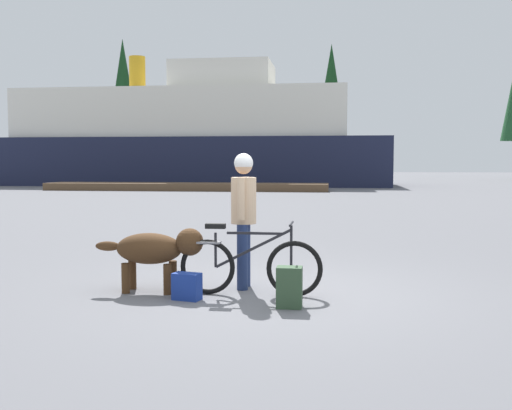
# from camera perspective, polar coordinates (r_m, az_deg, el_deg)

# --- Properties ---
(ground_plane) EXTENTS (160.00, 160.00, 0.00)m
(ground_plane) POSITION_cam_1_polar(r_m,az_deg,el_deg) (7.37, 1.41, -8.47)
(ground_plane) COLOR slate
(bicycle) EXTENTS (1.73, 0.44, 0.89)m
(bicycle) POSITION_cam_1_polar(r_m,az_deg,el_deg) (7.21, -0.65, -5.76)
(bicycle) COLOR black
(bicycle) RESTS_ON ground_plane
(person_cyclist) EXTENTS (0.32, 0.53, 1.72)m
(person_cyclist) POSITION_cam_1_polar(r_m,az_deg,el_deg) (7.56, -1.18, -0.22)
(person_cyclist) COLOR navy
(person_cyclist) RESTS_ON ground_plane
(dog) EXTENTS (1.37, 0.45, 0.80)m
(dog) POSITION_cam_1_polar(r_m,az_deg,el_deg) (7.49, -9.52, -4.19)
(dog) COLOR #472D19
(dog) RESTS_ON ground_plane
(backpack) EXTENTS (0.28, 0.20, 0.46)m
(backpack) POSITION_cam_1_polar(r_m,az_deg,el_deg) (6.66, 3.20, -7.84)
(backpack) COLOR #334C33
(backpack) RESTS_ON ground_plane
(handbag_pannier) EXTENTS (0.35, 0.25, 0.31)m
(handbag_pannier) POSITION_cam_1_polar(r_m,az_deg,el_deg) (7.08, -6.62, -7.72)
(handbag_pannier) COLOR navy
(handbag_pannier) RESTS_ON ground_plane
(dock_pier) EXTENTS (15.56, 2.26, 0.40)m
(dock_pier) POSITION_cam_1_polar(r_m,az_deg,el_deg) (33.09, -6.68, 1.75)
(dock_pier) COLOR brown
(dock_pier) RESTS_ON ground_plane
(ferry_boat) EXTENTS (27.25, 7.89, 8.72)m
(ferry_boat) POSITION_cam_1_polar(r_m,az_deg,el_deg) (41.24, -6.67, 6.22)
(ferry_boat) COLOR #191E38
(ferry_boat) RESTS_ON ground_plane
(pine_tree_far_left) EXTENTS (3.12, 3.12, 12.82)m
(pine_tree_far_left) POSITION_cam_1_polar(r_m,az_deg,el_deg) (57.40, -12.55, 10.39)
(pine_tree_far_left) COLOR #4C331E
(pine_tree_far_left) RESTS_ON ground_plane
(pine_tree_center) EXTENTS (2.82, 2.82, 12.05)m
(pine_tree_center) POSITION_cam_1_polar(r_m,az_deg,el_deg) (54.90, 7.19, 10.56)
(pine_tree_center) COLOR #4C331E
(pine_tree_center) RESTS_ON ground_plane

